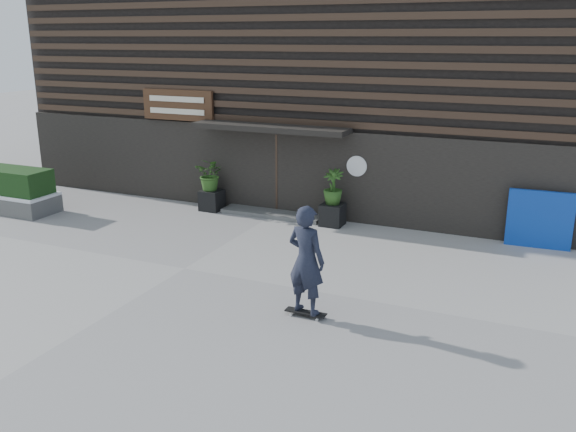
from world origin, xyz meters
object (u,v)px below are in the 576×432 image
at_px(raised_bed, 3,201).
at_px(planter_pot_left, 212,200).
at_px(blue_tarp, 540,220).
at_px(skateboarder, 306,260).
at_px(planter_pot_right, 332,215).

bearing_deg(raised_bed, planter_pot_left, 23.23).
xyz_separation_m(planter_pot_left, blue_tarp, (9.00, 0.30, 0.41)).
bearing_deg(planter_pot_left, raised_bed, -156.77).
relative_size(planter_pot_left, raised_bed, 0.17).
distance_m(planter_pot_left, skateboarder, 7.71).
height_order(planter_pot_left, raised_bed, planter_pot_left).
bearing_deg(skateboarder, blue_tarp, 57.57).
distance_m(raised_bed, blue_tarp, 15.00).
xyz_separation_m(planter_pot_right, raised_bed, (-9.53, -2.46, -0.05)).
height_order(planter_pot_left, skateboarder, skateboarder).
xyz_separation_m(planter_pot_left, raised_bed, (-5.73, -2.46, -0.05)).
distance_m(planter_pot_left, blue_tarp, 9.02).
bearing_deg(planter_pot_right, raised_bed, -165.53).
height_order(planter_pot_right, blue_tarp, blue_tarp).
relative_size(raised_bed, skateboarder, 1.65).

